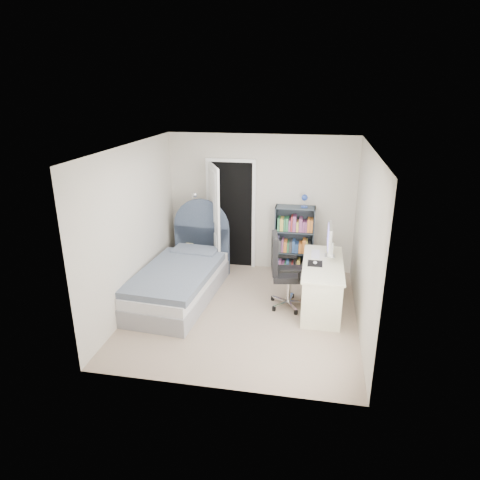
% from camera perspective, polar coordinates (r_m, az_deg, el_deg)
% --- Properties ---
extents(room_shell, '(3.50, 3.70, 2.60)m').
position_cam_1_polar(room_shell, '(6.17, 0.49, 0.64)').
color(room_shell, gray).
rests_on(room_shell, ground).
extents(door, '(0.92, 0.76, 2.06)m').
position_cam_1_polar(door, '(7.80, -2.64, 3.10)').
color(door, black).
rests_on(door, ground).
extents(bed, '(1.22, 2.34, 1.40)m').
position_cam_1_polar(bed, '(7.09, -7.83, -5.06)').
color(bed, gray).
rests_on(bed, ground).
extents(nightstand, '(0.37, 0.37, 0.55)m').
position_cam_1_polar(nightstand, '(7.97, -6.45, -1.76)').
color(nightstand, tan).
rests_on(nightstand, ground).
extents(floor_lamp, '(0.22, 0.22, 1.52)m').
position_cam_1_polar(floor_lamp, '(7.89, -6.05, 0.04)').
color(floor_lamp, silver).
rests_on(floor_lamp, ground).
extents(bookcase, '(0.71, 0.30, 1.50)m').
position_cam_1_polar(bookcase, '(7.87, 7.25, -0.31)').
color(bookcase, '#343F48').
rests_on(bookcase, ground).
extents(desk, '(0.61, 1.52, 1.25)m').
position_cam_1_polar(desk, '(6.79, 10.86, -5.58)').
color(desk, '#F1EDCA').
rests_on(desk, ground).
extents(office_chair, '(0.64, 0.65, 1.19)m').
position_cam_1_polar(office_chair, '(6.61, 5.80, -3.69)').
color(office_chair, silver).
rests_on(office_chair, ground).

